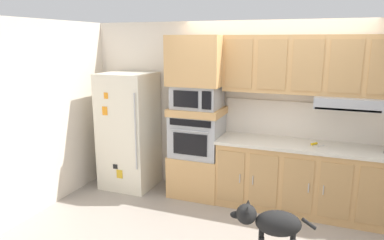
{
  "coord_description": "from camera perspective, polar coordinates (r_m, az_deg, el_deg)",
  "views": [
    {
      "loc": [
        0.73,
        -3.9,
        2.24
      ],
      "look_at": [
        -0.85,
        0.2,
        1.25
      ],
      "focal_mm": 33.32,
      "sensor_mm": 36.0,
      "label": 1
    }
  ],
  "objects": [
    {
      "name": "appliance_upper_cabinet",
      "position": [
        4.96,
        0.91,
        9.51
      ],
      "size": [
        0.74,
        0.62,
        0.68
      ],
      "primitive_type": "cube",
      "color": "tan",
      "rests_on": "microwave"
    },
    {
      "name": "upper_cabinet_with_hood",
      "position": [
        4.78,
        23.33,
        7.68
      ],
      "size": [
        3.02,
        0.48,
        0.88
      ],
      "color": "tan",
      "rests_on": "backsplash_panel"
    },
    {
      "name": "microwave",
      "position": [
        5.01,
        0.88,
        3.78
      ],
      "size": [
        0.64,
        0.54,
        0.32
      ],
      "color": "#A8AAAF",
      "rests_on": "appliance_mid_shelf"
    },
    {
      "name": "dog",
      "position": [
        3.76,
        12.52,
        -15.93
      ],
      "size": [
        0.83,
        0.33,
        0.66
      ],
      "rotation": [
        0.0,
        0.0,
        -2.96
      ],
      "color": "black",
      "rests_on": "ground"
    },
    {
      "name": "refrigerator",
      "position": [
        5.53,
        -10.06,
        -1.69
      ],
      "size": [
        0.76,
        0.73,
        1.76
      ],
      "color": "silver",
      "rests_on": "ground"
    },
    {
      "name": "countertop_slab",
      "position": [
        4.84,
        22.29,
        -4.31
      ],
      "size": [
        3.06,
        0.64,
        0.04
      ],
      "primitive_type": "cube",
      "color": "silver",
      "rests_on": "lower_cabinet_run"
    },
    {
      "name": "appliance_mid_shelf",
      "position": [
        5.05,
        0.88,
        1.43
      ],
      "size": [
        0.74,
        0.62,
        0.1
      ],
      "primitive_type": "cube",
      "color": "tan",
      "rests_on": "built_in_oven"
    },
    {
      "name": "built_in_oven",
      "position": [
        5.12,
        0.85,
        -2.41
      ],
      "size": [
        0.7,
        0.62,
        0.6
      ],
      "color": "#A8AAAF",
      "rests_on": "oven_base_cabinet"
    },
    {
      "name": "backsplash_panel",
      "position": [
        5.05,
        22.51,
        -0.46
      ],
      "size": [
        3.06,
        0.02,
        0.5
      ],
      "primitive_type": "cube",
      "color": "white",
      "rests_on": "countertop_slab"
    },
    {
      "name": "lower_cabinet_run",
      "position": [
        4.98,
        21.85,
        -9.39
      ],
      "size": [
        3.02,
        0.63,
        0.88
      ],
      "color": "tan",
      "rests_on": "ground"
    },
    {
      "name": "ground_plane",
      "position": [
        4.55,
        9.55,
        -16.92
      ],
      "size": [
        9.6,
        9.6,
        0.0
      ],
      "primitive_type": "plane",
      "color": "#9E9389"
    },
    {
      "name": "back_kitchen_wall",
      "position": [
        5.15,
        12.56,
        1.37
      ],
      "size": [
        6.2,
        0.12,
        2.5
      ],
      "primitive_type": "cube",
      "color": "silver",
      "rests_on": "ground"
    },
    {
      "name": "oven_base_cabinet",
      "position": [
        5.31,
        0.84,
        -8.66
      ],
      "size": [
        0.74,
        0.62,
        0.6
      ],
      "primitive_type": "cube",
      "color": "tan",
      "rests_on": "ground"
    },
    {
      "name": "side_panel_left",
      "position": [
        5.35,
        -20.72,
        1.24
      ],
      "size": [
        0.12,
        7.1,
        2.5
      ],
      "primitive_type": "cube",
      "color": "silver",
      "rests_on": "ground"
    },
    {
      "name": "screwdriver",
      "position": [
        4.84,
        19.04,
        -3.63
      ],
      "size": [
        0.17,
        0.17,
        0.03
      ],
      "color": "yellow",
      "rests_on": "countertop_slab"
    }
  ]
}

